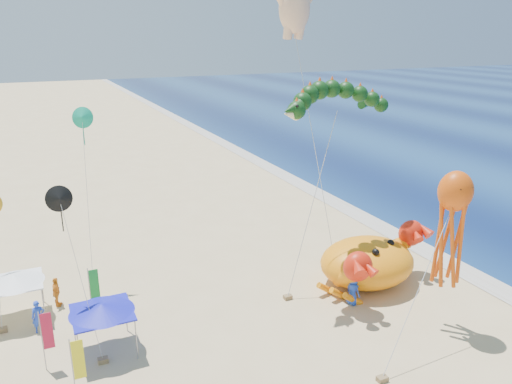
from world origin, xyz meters
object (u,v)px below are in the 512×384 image
octopus_kite (452,220)px  canopy_blue (102,309)px  crab_inflatable (368,261)px  canopy_white (14,279)px  dragon_kite (336,104)px

octopus_kite → canopy_blue: 18.44m
crab_inflatable → canopy_white: bearing=166.4°
octopus_kite → canopy_white: (-21.23, 10.53, -3.82)m
canopy_blue → octopus_kite: bearing=-17.1°
dragon_kite → canopy_white: bearing=171.0°
crab_inflatable → canopy_blue: 16.52m
octopus_kite → canopy_white: octopus_kite is taller
crab_inflatable → dragon_kite: size_ratio=0.68×
dragon_kite → canopy_blue: dragon_kite is taller
crab_inflatable → canopy_white: size_ratio=2.68×
canopy_blue → canopy_white: (-3.98, 5.23, -0.00)m
dragon_kite → canopy_blue: size_ratio=3.89×
canopy_white → dragon_kite: bearing=-9.0°
dragon_kite → canopy_white: (-18.75, 2.96, -9.04)m
octopus_kite → canopy_white: bearing=153.6°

